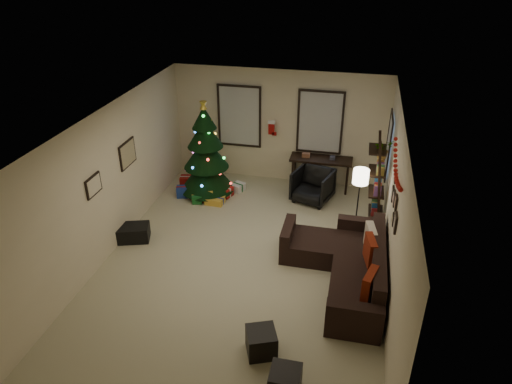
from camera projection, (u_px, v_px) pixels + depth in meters
floor at (244, 261)px, 8.63m from camera, size 7.00×7.00×0.00m
ceiling at (241, 122)px, 7.35m from camera, size 7.00×7.00×0.00m
wall_back at (279, 127)px, 10.99m from camera, size 5.00×0.00×5.00m
wall_front at (162, 353)px, 4.98m from camera, size 5.00×0.00×5.00m
wall_left at (109, 183)px, 8.47m from camera, size 0.00×7.00×7.00m
wall_right at (394, 214)px, 7.50m from camera, size 0.00×7.00×7.00m
window_back_left at (239, 116)px, 11.05m from camera, size 1.05×0.06×1.50m
window_back_right at (320, 122)px, 10.68m from camera, size 1.05×0.06×1.50m
window_right_wall at (389, 145)px, 9.62m from camera, size 0.06×0.90×1.30m
christmas_tree at (206, 156)px, 10.51m from camera, size 1.23×1.23×2.29m
presents at (208, 189)px, 10.87m from camera, size 1.50×1.20×0.30m
sofa at (346, 265)px, 8.07m from camera, size 1.80×2.62×0.85m
pillow_red_a at (369, 285)px, 7.06m from camera, size 0.25×0.47×0.46m
pillow_red_b at (370, 250)px, 7.84m from camera, size 0.22×0.48×0.46m
pillow_cream at (370, 239)px, 8.17m from camera, size 0.21×0.48×0.46m
ottoman_near at (261, 342)px, 6.65m from camera, size 0.53×0.53×0.39m
ottoman_far at (285, 382)px, 6.06m from camera, size 0.40×0.40×0.38m
desk at (321, 162)px, 10.86m from camera, size 1.43×0.51×0.77m
desk_chair at (313, 186)px, 10.47m from camera, size 0.90×0.87×0.75m
bookshelf at (378, 186)px, 9.17m from camera, size 0.30×0.59×2.02m
potted_plant at (383, 146)px, 8.77m from camera, size 0.58×0.57×0.49m
floor_lamp at (360, 181)px, 8.88m from camera, size 0.30×0.30×1.43m
art_map at (127, 154)px, 9.02m from camera, size 0.04×0.60×0.50m
art_abstract at (93, 185)px, 7.94m from camera, size 0.04×0.45×0.35m
gallery at (395, 204)px, 7.34m from camera, size 0.03×1.25×0.54m
garland at (397, 167)px, 7.27m from camera, size 0.08×1.90×0.30m
stocking_left at (272, 127)px, 10.85m from camera, size 0.20×0.05×0.36m
stocking_right at (288, 121)px, 10.96m from camera, size 0.20×0.05×0.36m
storage_bin at (133, 233)px, 9.19m from camera, size 0.71×0.58×0.31m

